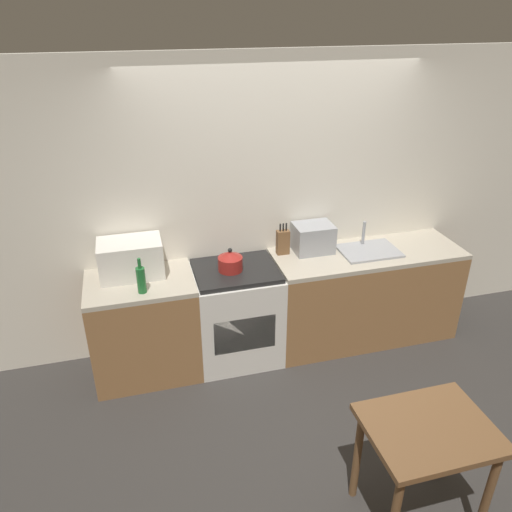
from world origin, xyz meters
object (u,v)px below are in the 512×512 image
(kettle, at_px, (230,261))
(microwave, at_px, (131,258))
(dining_table, at_px, (427,443))
(bottle, at_px, (141,279))
(stove_range, at_px, (237,314))
(toaster_oven, at_px, (313,238))

(kettle, distance_m, microwave, 0.81)
(dining_table, bearing_deg, bottle, 131.48)
(stove_range, xyz_separation_m, microwave, (-0.85, 0.12, 0.60))
(stove_range, relative_size, kettle, 4.36)
(kettle, height_order, toaster_oven, toaster_oven)
(toaster_oven, relative_size, dining_table, 0.46)
(microwave, bearing_deg, toaster_oven, 1.17)
(stove_range, relative_size, toaster_oven, 2.60)
(stove_range, distance_m, microwave, 1.05)
(microwave, bearing_deg, kettle, -9.30)
(stove_range, bearing_deg, microwave, 171.74)
(kettle, distance_m, dining_table, 2.04)
(stove_range, xyz_separation_m, bottle, (-0.79, -0.18, 0.57))
(dining_table, bearing_deg, kettle, 112.02)
(stove_range, distance_m, bottle, 0.99)
(kettle, height_order, bottle, bottle)
(stove_range, relative_size, microwave, 1.77)
(stove_range, xyz_separation_m, toaster_oven, (0.75, 0.16, 0.58))
(toaster_oven, bearing_deg, stove_range, -168.30)
(toaster_oven, distance_m, dining_table, 2.06)
(kettle, xyz_separation_m, microwave, (-0.80, 0.13, 0.07))
(kettle, bearing_deg, stove_range, 9.51)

